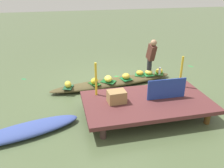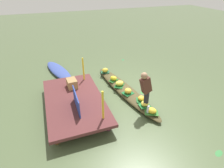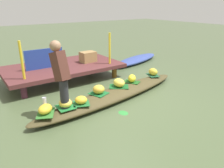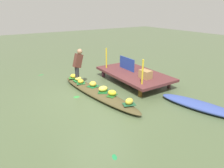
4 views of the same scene
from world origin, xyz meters
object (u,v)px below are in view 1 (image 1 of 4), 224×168
(banana_bunch_1, at_px, (126,76))
(moored_boat, at_px, (25,131))
(banana_bunch_5, at_px, (108,79))
(banana_bunch_6, at_px, (140,73))
(banana_bunch_0, at_px, (94,81))
(vendor_boat, at_px, (114,82))
(water_bottle, at_px, (160,71))
(banana_bunch_3, at_px, (68,84))
(banana_bunch_2, at_px, (159,71))
(banana_bunch_4, at_px, (149,72))
(market_banner, at_px, (167,89))
(vendor_person, at_px, (151,55))
(produce_crate, at_px, (117,97))

(banana_bunch_1, bearing_deg, moored_boat, 35.78)
(banana_bunch_5, height_order, banana_bunch_6, banana_bunch_5)
(moored_boat, xyz_separation_m, banana_bunch_0, (-1.88, -1.98, 0.20))
(banana_bunch_1, bearing_deg, banana_bunch_6, -156.67)
(vendor_boat, distance_m, banana_bunch_6, 0.99)
(banana_bunch_0, relative_size, water_bottle, 1.05)
(banana_bunch_0, relative_size, banana_bunch_6, 1.14)
(banana_bunch_3, bearing_deg, banana_bunch_2, -171.66)
(banana_bunch_3, bearing_deg, moored_boat, 60.64)
(banana_bunch_0, distance_m, banana_bunch_4, 1.97)
(banana_bunch_3, distance_m, market_banner, 2.94)
(banana_bunch_1, xyz_separation_m, market_banner, (-0.50, 1.91, 0.37))
(vendor_person, height_order, water_bottle, vendor_person)
(banana_bunch_4, bearing_deg, vendor_boat, 6.96)
(moored_boat, distance_m, water_bottle, 4.74)
(banana_bunch_3, xyz_separation_m, banana_bunch_6, (-2.44, -0.47, -0.02))
(banana_bunch_3, bearing_deg, produce_crate, 124.65)
(banana_bunch_2, distance_m, banana_bunch_5, 1.89)
(banana_bunch_6, bearing_deg, produce_crate, 57.39)
(vendor_boat, distance_m, banana_bunch_3, 1.52)
(banana_bunch_2, distance_m, vendor_person, 0.72)
(moored_boat, distance_m, produce_crate, 2.24)
(banana_bunch_6, bearing_deg, banana_bunch_1, 23.33)
(banana_bunch_0, height_order, banana_bunch_2, banana_bunch_0)
(banana_bunch_2, relative_size, banana_bunch_3, 1.12)
(banana_bunch_4, distance_m, water_bottle, 0.37)
(market_banner, height_order, produce_crate, market_banner)
(vendor_person, height_order, produce_crate, vendor_person)
(banana_bunch_2, xyz_separation_m, water_bottle, (0.04, 0.11, 0.04))
(banana_bunch_0, xyz_separation_m, banana_bunch_6, (-1.62, -0.39, -0.02))
(banana_bunch_3, relative_size, banana_bunch_5, 0.83)
(banana_bunch_2, height_order, banana_bunch_3, banana_bunch_3)
(banana_bunch_0, bearing_deg, banana_bunch_3, 5.66)
(moored_boat, height_order, banana_bunch_1, banana_bunch_1)
(vendor_person, bearing_deg, banana_bunch_2, -169.49)
(banana_bunch_0, xyz_separation_m, market_banner, (-1.57, 1.76, 0.37))
(banana_bunch_2, xyz_separation_m, produce_crate, (2.03, 2.07, 0.27))
(vendor_boat, relative_size, moored_boat, 1.69)
(vendor_boat, relative_size, water_bottle, 16.00)
(banana_bunch_1, xyz_separation_m, banana_bunch_6, (-0.55, -0.24, -0.02))
(market_banner, bearing_deg, produce_crate, -2.50)
(banana_bunch_1, bearing_deg, banana_bunch_3, 7.03)
(banana_bunch_2, relative_size, banana_bunch_4, 1.18)
(banana_bunch_0, bearing_deg, vendor_person, -170.95)
(banana_bunch_6, bearing_deg, banana_bunch_4, 173.82)
(banana_bunch_5, bearing_deg, moored_boat, 41.19)
(banana_bunch_4, relative_size, vendor_person, 0.20)
(market_banner, bearing_deg, water_bottle, -108.74)
(market_banner, bearing_deg, banana_bunch_6, -90.59)
(banana_bunch_3, distance_m, water_bottle, 3.13)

